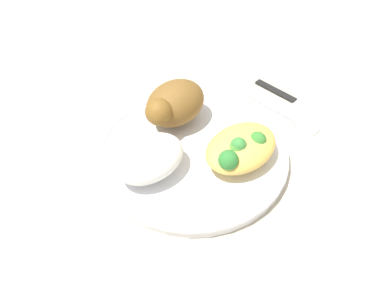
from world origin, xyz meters
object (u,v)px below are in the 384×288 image
object	(u,v)px
roasted_chicken	(174,104)
plate	(192,153)
rice_pile	(149,158)
fork	(284,114)
mac_cheese_with_broccoli	(241,148)
knife	(294,100)

from	to	relation	value
roasted_chicken	plate	bearing A→B (deg)	71.56
rice_pile	fork	xyz separation A→B (m)	(-0.24, 0.04, -0.04)
rice_pile	roasted_chicken	bearing A→B (deg)	-148.89
roasted_chicken	mac_cheese_with_broccoli	bearing A→B (deg)	97.22
roasted_chicken	mac_cheese_with_broccoli	xyz separation A→B (m)	(-0.02, 0.12, -0.01)
rice_pile	mac_cheese_with_broccoli	distance (m)	0.12
roasted_chicken	rice_pile	world-z (taller)	roasted_chicken
roasted_chicken	knife	bearing A→B (deg)	156.59
mac_cheese_with_broccoli	knife	size ratio (longest dim) A/B	0.59
plate	mac_cheese_with_broccoli	distance (m)	0.07
roasted_chicken	knife	distance (m)	0.22
fork	rice_pile	bearing A→B (deg)	-9.40
plate	mac_cheese_with_broccoli	world-z (taller)	mac_cheese_with_broccoli
plate	rice_pile	world-z (taller)	rice_pile
mac_cheese_with_broccoli	fork	distance (m)	0.15
plate	knife	bearing A→B (deg)	174.37
plate	knife	xyz separation A→B (m)	(-0.22, 0.02, -0.01)
plate	fork	bearing A→B (deg)	169.79
fork	knife	size ratio (longest dim) A/B	0.75
roasted_chicken	rice_pile	distance (m)	0.11
rice_pile	plate	bearing A→B (deg)	172.68
plate	mac_cheese_with_broccoli	bearing A→B (deg)	121.83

